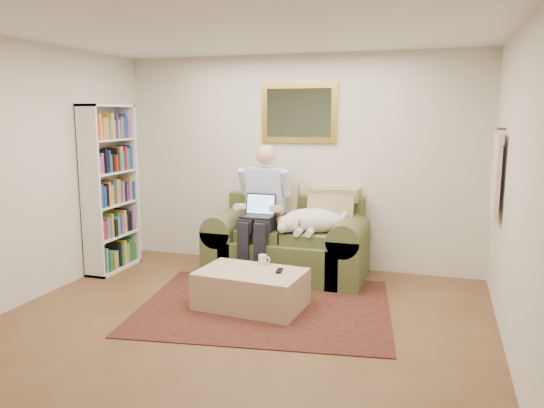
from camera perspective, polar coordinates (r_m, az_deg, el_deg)
The scene contains 12 objects.
room_shell at distance 4.54m, azimuth -4.18°, elevation 2.19°, with size 4.51×5.00×2.61m.
rug at distance 5.36m, azimuth -0.74°, elevation -10.91°, with size 2.43×1.94×0.01m, color black.
sofa at distance 6.26m, azimuth 1.69°, elevation -4.88°, with size 1.82×0.93×1.09m.
seated_man at distance 6.09m, azimuth -1.20°, elevation -0.94°, with size 0.60×0.86×1.53m, color #8CA5D8, non-canonical shape.
laptop at distance 6.02m, azimuth -1.41°, elevation -0.71°, with size 0.35×0.28×0.26m.
sleeping_dog at distance 6.01m, azimuth 4.46°, elevation -1.79°, with size 0.75×0.47×0.28m, color white, non-canonical shape.
ottoman at distance 5.28m, azimuth -2.26°, elevation -9.14°, with size 1.02×0.65×0.37m, color tan.
coffee_mug at distance 5.44m, azimuth -1.02°, elevation -5.99°, with size 0.08×0.08×0.10m, color white.
tv_remote at distance 5.20m, azimuth 0.80°, elevation -7.19°, with size 0.05×0.15×0.02m, color black.
bookshelf at distance 6.67m, azimuth -17.03°, elevation 1.60°, with size 0.28×0.80×2.00m, color white, non-canonical shape.
wall_mirror at distance 6.51m, azimuth 2.91°, elevation 9.77°, with size 0.94×0.04×0.72m.
hanging_shirt at distance 5.47m, azimuth 22.99°, elevation 3.26°, with size 0.06×0.52×0.90m, color #F9D0CE, non-canonical shape.
Camera 1 is at (1.68, -3.82, 1.89)m, focal length 35.00 mm.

